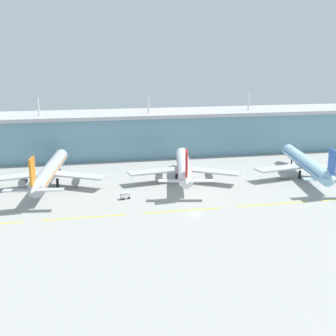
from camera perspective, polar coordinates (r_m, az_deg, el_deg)
name	(u,v)px	position (r m, az deg, el deg)	size (l,w,h in m)	color
ground_plane	(194,214)	(157.09, 3.32, -5.81)	(600.00, 600.00, 0.00)	#9E9E99
terminal_building	(147,133)	(248.21, -2.66, 4.47)	(288.00, 34.00, 32.41)	#6693A8
airliner_near	(50,171)	(193.83, -14.70, -0.39)	(48.32, 68.95, 18.90)	#ADB2BC
airliner_middle	(184,167)	(195.08, 2.00, 0.16)	(47.77, 60.11, 18.90)	white
airliner_far	(307,164)	(209.74, 17.08, 0.53)	(47.91, 66.36, 18.90)	#9ED1EA
taxiway_stripe_mid_west	(85,218)	(156.03, -10.40, -6.16)	(28.00, 0.70, 0.04)	yellow
taxiway_stripe_centre	(183,211)	(160.20, 1.89, -5.38)	(28.00, 0.70, 0.04)	yellow
taxiway_stripe_mid_east	(273,204)	(171.17, 13.04, -4.46)	(28.00, 0.70, 0.04)	yellow
baggage_cart	(125,196)	(173.11, -5.44, -3.50)	(4.00, 3.03, 2.48)	silver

